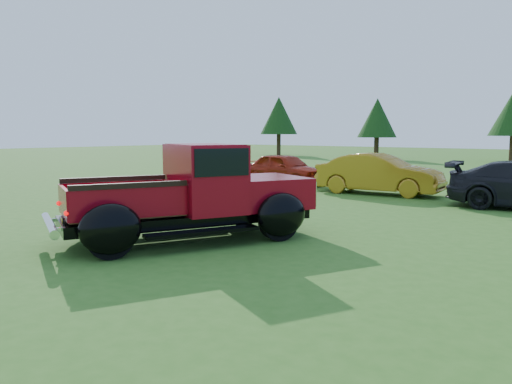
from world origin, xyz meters
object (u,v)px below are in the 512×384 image
at_px(tree_far_west, 279,116).
at_px(tree_west, 377,118).
at_px(show_car_red, 285,169).
at_px(pickup_truck, 205,194).
at_px(show_car_yellow, 379,174).

distance_m(tree_far_west, tree_west, 10.06).
bearing_deg(tree_far_west, show_car_red, -52.96).
bearing_deg(tree_west, tree_far_west, 174.29).
height_order(tree_west, pickup_truck, tree_west).
distance_m(tree_west, show_car_yellow, 22.51).
distance_m(show_car_red, show_car_yellow, 4.29).
height_order(tree_far_west, pickup_truck, tree_far_west).
relative_size(tree_far_west, show_car_red, 1.45).
relative_size(pickup_truck, show_car_red, 1.44).
distance_m(tree_far_west, show_car_red, 25.90).
bearing_deg(show_car_yellow, pickup_truck, 176.39).
xyz_separation_m(tree_west, show_car_red, (5.50, -19.54, -2.50)).
xyz_separation_m(tree_far_west, pickup_truck, (20.20, -29.68, -2.66)).
bearing_deg(show_car_yellow, tree_far_west, 36.41).
distance_m(pickup_truck, show_car_red, 10.28).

